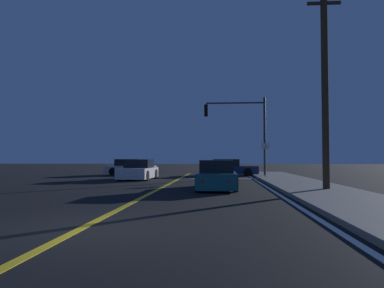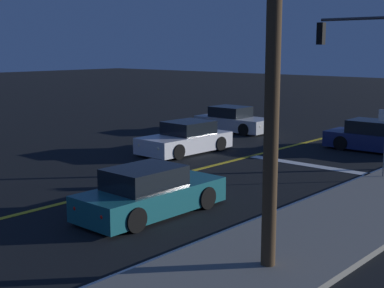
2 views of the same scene
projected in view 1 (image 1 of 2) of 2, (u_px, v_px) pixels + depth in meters
ground_plane at (81, 229)px, 7.38m from camera, size 160.00×160.00×0.00m
sidewalk_right at (311, 188)px, 16.59m from camera, size 3.20×35.21×0.15m
lane_line_center at (160, 188)px, 17.12m from camera, size 0.20×33.25×0.01m
lane_line_edge_right at (270, 189)px, 16.73m from camera, size 0.16×33.25×0.01m
stop_bar at (218, 179)px, 25.16m from camera, size 5.36×0.50×0.01m
car_following_oncoming_silver at (130, 168)px, 30.77m from camera, size 4.19×2.00×1.34m
car_far_approaching_navy at (228, 168)px, 29.76m from camera, size 4.67×2.04×1.34m
car_distant_tail_white at (138, 171)px, 24.44m from camera, size 2.08×4.32×1.34m
car_parked_curb_teal at (217, 177)px, 16.74m from camera, size 1.84×4.39×1.34m
traffic_signal_near_right at (243, 123)px, 27.47m from camera, size 4.63×0.28×6.00m
utility_pole_right at (325, 76)px, 15.43m from camera, size 1.66×0.29×9.45m
street_sign_corner at (265, 155)px, 24.48m from camera, size 0.56×0.06×2.48m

